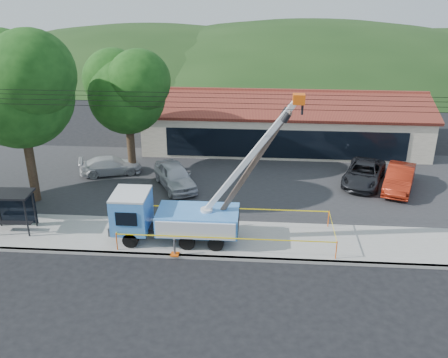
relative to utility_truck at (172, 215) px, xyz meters
The scene contains 17 objects.
ground 4.73m from the utility_truck, 56.15° to the right, with size 120.00×120.00×0.00m, color black.
curb 3.32m from the utility_truck, 32.83° to the right, with size 60.00×0.25×0.15m, color gray.
sidewalk 2.92m from the utility_truck, ahead, with size 60.00×4.00×0.15m, color gray.
parking_lot 8.80m from the utility_truck, 73.34° to the left, with size 60.00×12.00×0.10m, color #28282B.
strip_mall 17.52m from the utility_truck, 68.28° to the left, with size 22.50×8.53×4.67m.
tree_west_near 12.01m from the utility_truck, 155.70° to the left, with size 7.56×6.72×10.80m.
tree_lot 11.32m from the utility_truck, 115.91° to the left, with size 6.30×5.60×8.94m.
hill_west 52.83m from the utility_truck, 103.71° to the left, with size 78.40×56.00×28.00m, color #183413.
hill_center 52.82m from the utility_truck, 76.32° to the left, with size 89.60×64.00×32.00m, color #183413.
utility_truck is the anchor object (origin of this frame).
leaning_pole 5.15m from the utility_truck, ahead, with size 4.90×1.64×8.08m.
bus_shelter 9.02m from the utility_truck, behind, with size 2.50×1.61×2.35m.
caution_tape 3.01m from the utility_truck, ahead, with size 11.35×3.42×0.99m.
car_silver 7.16m from the utility_truck, 98.48° to the left, with size 1.89×4.69×1.60m, color #BBBCC3.
car_red 15.87m from the utility_truck, 28.90° to the left, with size 1.67×4.80×1.58m, color maroon.
car_white 10.79m from the utility_truck, 124.09° to the left, with size 1.75×4.30×1.25m, color silver.
car_dark 14.53m from the utility_truck, 36.05° to the left, with size 2.37×5.14×1.43m, color black.
Camera 1 is at (2.02, -19.61, 13.97)m, focal length 40.00 mm.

